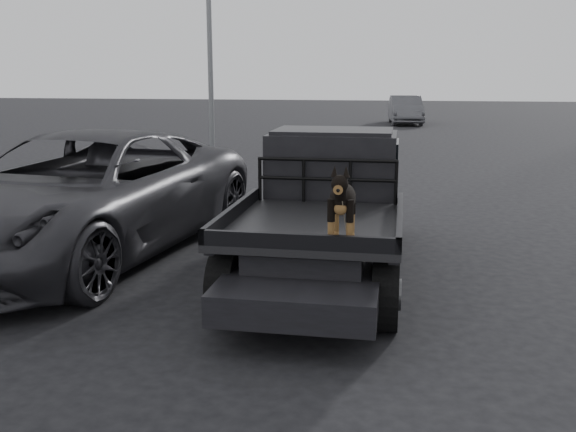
% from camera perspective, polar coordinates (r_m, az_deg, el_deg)
% --- Properties ---
extents(ground, '(120.00, 120.00, 0.00)m').
position_cam_1_polar(ground, '(6.84, 2.19, -9.28)').
color(ground, black).
rests_on(ground, ground).
extents(flatbed_ute, '(2.00, 5.40, 0.92)m').
position_cam_1_polar(flatbed_ute, '(8.21, 3.23, -2.19)').
color(flatbed_ute, black).
rests_on(flatbed_ute, ground).
extents(ute_cab, '(1.72, 1.30, 0.88)m').
position_cam_1_polar(ute_cab, '(8.97, 4.04, 4.90)').
color(ute_cab, black).
rests_on(ute_cab, flatbed_ute).
extents(headache_rack, '(1.80, 0.08, 0.55)m').
position_cam_1_polar(headache_rack, '(8.25, 3.46, 3.10)').
color(headache_rack, black).
rests_on(headache_rack, flatbed_ute).
extents(dog, '(0.32, 0.60, 0.74)m').
position_cam_1_polar(dog, '(6.33, 4.85, 1.08)').
color(dog, black).
rests_on(dog, flatbed_ute).
extents(parked_suv, '(3.68, 6.60, 1.75)m').
position_cam_1_polar(parked_suv, '(9.55, -17.75, 1.85)').
color(parked_suv, '#333237').
rests_on(parked_suv, ground).
extents(distant_car_a, '(1.95, 4.57, 1.46)m').
position_cam_1_polar(distant_car_a, '(34.64, 10.41, 9.27)').
color(distant_car_a, '#4F5055').
rests_on(distant_car_a, ground).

